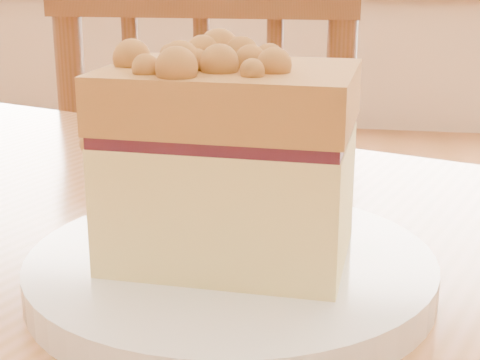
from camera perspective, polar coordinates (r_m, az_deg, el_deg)
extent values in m
cube|color=brown|center=(1.19, -0.89, -6.78)|extent=(0.43, 0.43, 0.04)
cylinder|color=brown|center=(1.44, 7.19, -13.37)|extent=(0.04, 0.04, 0.43)
cylinder|color=brown|center=(1.48, -6.36, -12.39)|extent=(0.04, 0.04, 0.43)
cylinder|color=brown|center=(0.92, 7.55, 1.05)|extent=(0.04, 0.04, 0.46)
cylinder|color=brown|center=(0.99, -12.61, 1.85)|extent=(0.04, 0.04, 0.46)
cylinder|color=brown|center=(0.93, 2.58, 0.67)|extent=(0.02, 0.02, 0.40)
cylinder|color=brown|center=(0.94, -2.87, 0.90)|extent=(0.02, 0.02, 0.40)
cylinder|color=brown|center=(0.96, -8.13, 1.12)|extent=(0.02, 0.02, 0.40)
cylinder|color=white|center=(0.42, -0.71, -6.93)|extent=(0.23, 0.23, 0.02)
cylinder|color=white|center=(0.42, -0.71, -7.59)|extent=(0.16, 0.16, 0.01)
cube|color=#F1D788|center=(0.40, -0.74, -1.22)|extent=(0.13, 0.10, 0.07)
cube|color=#431320|center=(0.39, -0.76, 4.00)|extent=(0.13, 0.10, 0.01)
cube|color=#B46D38|center=(0.39, -0.77, 6.58)|extent=(0.13, 0.10, 0.03)
sphere|color=#B46D38|center=(0.36, 6.63, 8.69)|extent=(0.03, 0.03, 0.03)
sphere|color=#B46D38|center=(0.36, 2.92, 8.56)|extent=(0.01, 0.01, 0.01)
sphere|color=#B46D38|center=(0.38, -4.79, 9.00)|extent=(0.01, 0.01, 0.01)
sphere|color=#B46D38|center=(0.38, 0.01, 9.18)|extent=(0.02, 0.02, 0.02)
sphere|color=#B46D38|center=(0.37, -8.04, 8.67)|extent=(0.01, 0.01, 0.01)
sphere|color=#B46D38|center=(0.38, -9.43, 9.20)|extent=(0.03, 0.03, 0.03)
sphere|color=#B46D38|center=(0.39, 2.31, 9.25)|extent=(0.02, 0.02, 0.02)
sphere|color=#B46D38|center=(0.43, -1.37, 9.89)|extent=(0.01, 0.01, 0.01)
sphere|color=#B46D38|center=(0.39, 3.16, 9.55)|extent=(0.02, 0.02, 0.02)
sphere|color=#B46D38|center=(0.34, 5.43, 8.05)|extent=(0.02, 0.02, 0.02)
sphere|color=#B46D38|center=(0.40, -0.87, 9.45)|extent=(0.02, 0.02, 0.02)
sphere|color=#B46D38|center=(0.43, -3.95, 9.81)|extent=(0.01, 0.01, 0.01)
sphere|color=#B46D38|center=(0.41, -7.66, 9.31)|extent=(0.01, 0.01, 0.01)
sphere|color=#B46D38|center=(0.39, -1.76, 9.44)|extent=(0.02, 0.02, 0.02)
sphere|color=#B46D38|center=(0.37, -8.38, 8.67)|extent=(0.01, 0.01, 0.01)
sphere|color=#B46D38|center=(0.40, 6.51, 9.48)|extent=(0.02, 0.02, 0.02)
sphere|color=#B46D38|center=(0.42, -9.45, 6.27)|extent=(0.02, 0.02, 0.02)
sphere|color=#B46D38|center=(0.40, -11.03, 0.86)|extent=(0.01, 0.01, 0.01)
sphere|color=#B46D38|center=(0.41, -9.83, 4.62)|extent=(0.01, 0.01, 0.01)
sphere|color=#B46D38|center=(0.40, -10.88, 1.80)|extent=(0.01, 0.01, 0.01)
sphere|color=#B46D38|center=(0.41, -10.27, 3.92)|extent=(0.02, 0.02, 0.02)
sphere|color=#B46D38|center=(0.44, -8.24, 2.38)|extent=(0.01, 0.01, 0.01)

